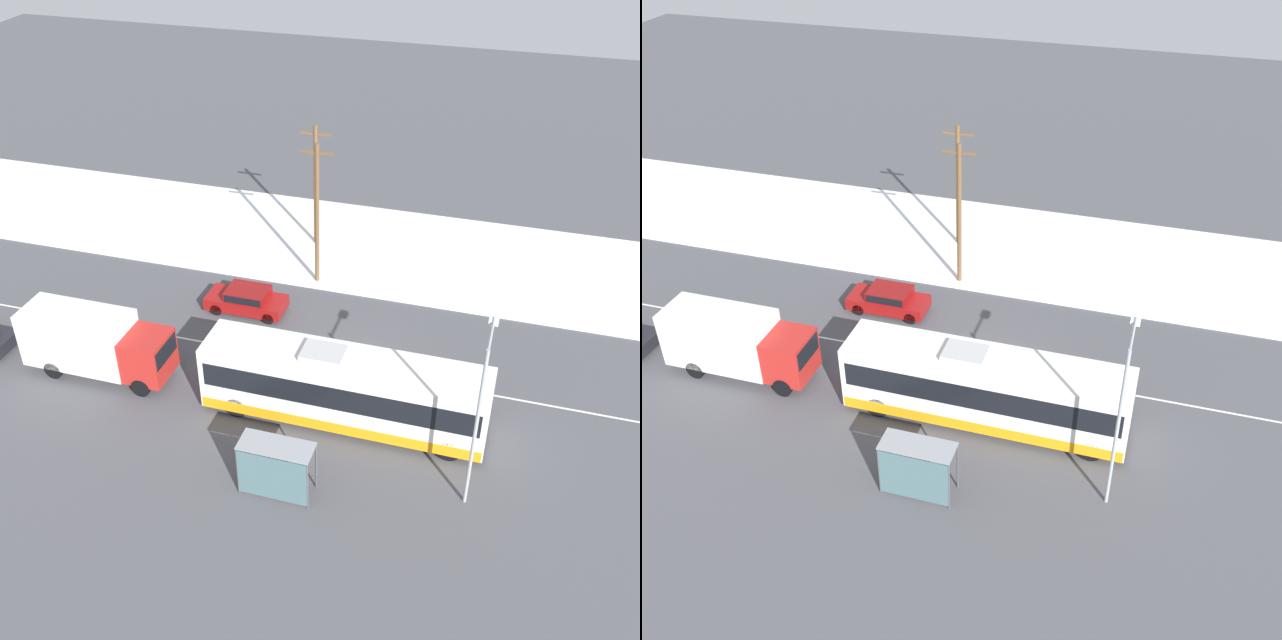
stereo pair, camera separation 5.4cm
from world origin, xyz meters
The scene contains 11 objects.
ground_plane centered at (0.00, 0.00, 0.00)m, with size 120.00×120.00×0.00m, color #4C4C51.
snow_lot centered at (0.00, 11.82, 0.06)m, with size 80.00×10.78×0.12m.
lane_marking_center centered at (0.00, 0.00, 0.00)m, with size 60.00×0.12×0.00m.
city_bus centered at (0.47, -3.49, 1.72)m, with size 12.35×2.57×3.53m.
box_truck centered at (-11.51, -3.59, 1.75)m, with size 7.05×2.30×3.19m.
sedan_car centered at (-6.67, 3.28, 0.75)m, with size 4.21×1.80×1.37m.
pedestrian_at_stop centered at (-0.93, -7.36, 1.12)m, with size 0.66×0.29×1.83m.
bus_shelter centered at (-0.90, -8.53, 1.68)m, with size 2.90×1.20×2.40m.
streetlamp centered at (6.23, -6.24, 4.64)m, with size 0.36×2.54×7.34m.
utility_pole_roadside centered at (-3.96, 7.19, 4.30)m, with size 1.80×0.24×8.22m.
utility_pole_snowlot centered at (-5.35, 11.45, 3.95)m, with size 1.80×0.24×7.54m.
Camera 1 is at (6.59, -27.43, 22.24)m, focal length 42.00 mm.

